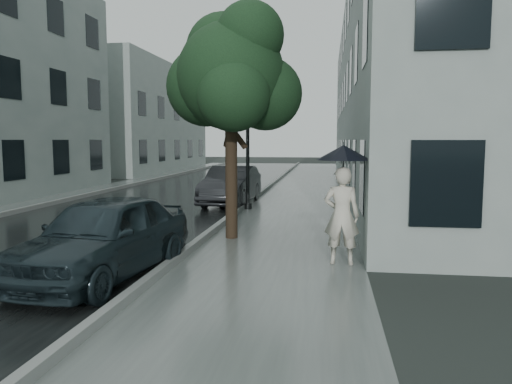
% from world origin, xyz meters
% --- Properties ---
extents(ground, '(120.00, 120.00, 0.00)m').
position_xyz_m(ground, '(0.00, 0.00, 0.00)').
color(ground, black).
rests_on(ground, ground).
extents(sidewalk, '(3.50, 60.00, 0.01)m').
position_xyz_m(sidewalk, '(0.25, 12.00, 0.00)').
color(sidewalk, slate).
rests_on(sidewalk, ground).
extents(kerb_near, '(0.15, 60.00, 0.15)m').
position_xyz_m(kerb_near, '(-1.57, 12.00, 0.07)').
color(kerb_near, slate).
rests_on(kerb_near, ground).
extents(asphalt_road, '(6.85, 60.00, 0.00)m').
position_xyz_m(asphalt_road, '(-5.08, 12.00, 0.00)').
color(asphalt_road, black).
rests_on(asphalt_road, ground).
extents(kerb_far, '(0.15, 60.00, 0.15)m').
position_xyz_m(kerb_far, '(-8.57, 12.00, 0.07)').
color(kerb_far, slate).
rests_on(kerb_far, ground).
extents(sidewalk_far, '(1.70, 60.00, 0.01)m').
position_xyz_m(sidewalk_far, '(-9.50, 12.00, 0.00)').
color(sidewalk_far, '#4C5451').
rests_on(sidewalk_far, ground).
extents(building_near, '(7.02, 36.00, 9.00)m').
position_xyz_m(building_near, '(5.47, 19.50, 4.50)').
color(building_near, gray).
rests_on(building_near, ground).
extents(building_far_b, '(7.02, 18.00, 8.00)m').
position_xyz_m(building_far_b, '(-13.77, 30.00, 4.00)').
color(building_far_b, gray).
rests_on(building_far_b, ground).
extents(pedestrian, '(0.70, 0.49, 1.85)m').
position_xyz_m(pedestrian, '(1.56, 2.00, 0.93)').
color(pedestrian, beige).
rests_on(pedestrian, sidewalk).
extents(umbrella, '(1.15, 1.15, 1.37)m').
position_xyz_m(umbrella, '(1.57, 2.00, 2.12)').
color(umbrella, black).
rests_on(umbrella, ground).
extents(street_tree, '(3.29, 2.99, 5.47)m').
position_xyz_m(street_tree, '(-0.98, 4.28, 3.86)').
color(street_tree, '#332619').
rests_on(street_tree, ground).
extents(lamp_post, '(0.85, 0.32, 4.68)m').
position_xyz_m(lamp_post, '(-1.56, 9.20, 2.69)').
color(lamp_post, black).
rests_on(lamp_post, ground).
extents(car_near, '(2.16, 4.31, 1.41)m').
position_xyz_m(car_near, '(-2.49, 0.50, 0.71)').
color(car_near, '#18252A').
rests_on(car_near, ground).
extents(car_far, '(1.65, 4.29, 1.39)m').
position_xyz_m(car_far, '(-2.20, 10.33, 0.70)').
color(car_far, '#212326').
rests_on(car_far, ground).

